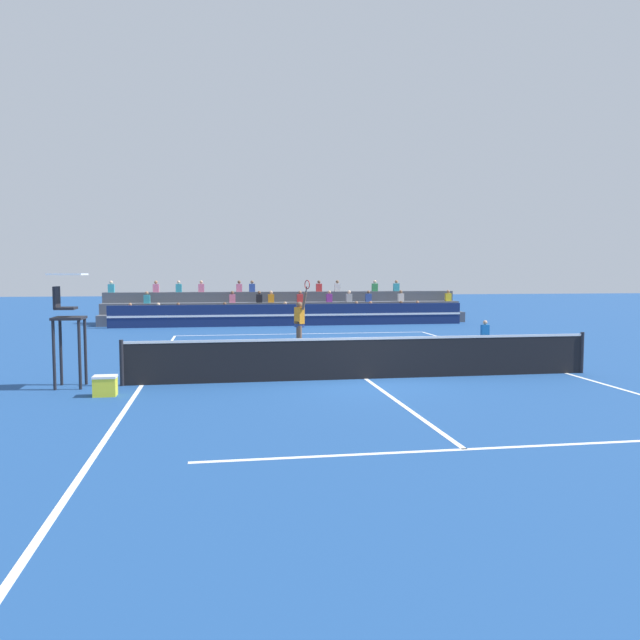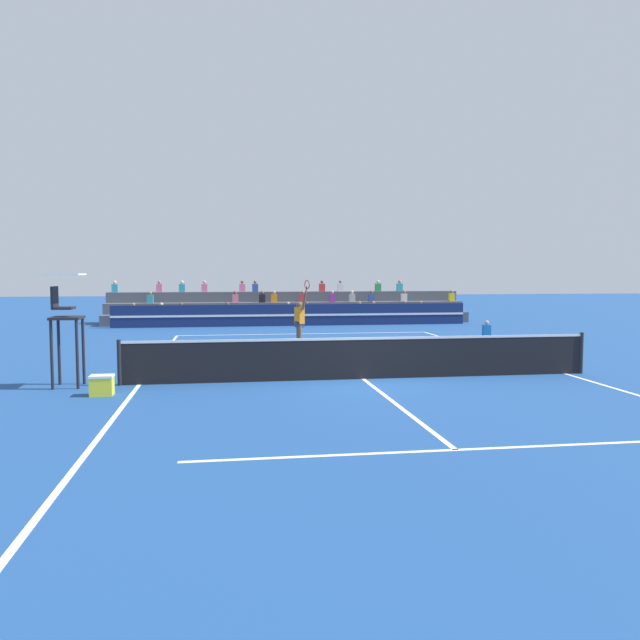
# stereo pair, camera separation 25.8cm
# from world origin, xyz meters

# --- Properties ---
(ground_plane) EXTENTS (120.00, 120.00, 0.00)m
(ground_plane) POSITION_xyz_m (0.00, 0.00, 0.00)
(ground_plane) COLOR navy
(court_lines) EXTENTS (11.10, 23.90, 0.01)m
(court_lines) POSITION_xyz_m (0.00, 0.00, 0.00)
(court_lines) COLOR white
(court_lines) RESTS_ON ground
(tennis_net) EXTENTS (12.00, 0.10, 1.10)m
(tennis_net) POSITION_xyz_m (0.00, 0.00, 0.54)
(tennis_net) COLOR black
(tennis_net) RESTS_ON ground
(sponsor_banner_wall) EXTENTS (18.00, 0.26, 1.10)m
(sponsor_banner_wall) POSITION_xyz_m (0.00, 16.23, 0.55)
(sponsor_banner_wall) COLOR navy
(sponsor_banner_wall) RESTS_ON ground
(bleacher_stand) EXTENTS (19.38, 2.85, 2.28)m
(bleacher_stand) POSITION_xyz_m (-0.00, 18.76, 0.65)
(bleacher_stand) COLOR #4C515B
(bleacher_stand) RESTS_ON ground
(umpire_chair) EXTENTS (0.76, 0.84, 2.67)m
(umpire_chair) POSITION_xyz_m (-7.15, -0.00, 1.72)
(umpire_chair) COLOR black
(umpire_chair) RESTS_ON ground
(ball_kid_courtside) EXTENTS (0.30, 0.36, 0.84)m
(ball_kid_courtside) POSITION_xyz_m (6.59, 7.58, 0.33)
(ball_kid_courtside) COLOR black
(ball_kid_courtside) RESTS_ON ground
(tennis_player) EXTENTS (0.47, 0.89, 2.49)m
(tennis_player) POSITION_xyz_m (-0.95, 5.67, 0.99)
(tennis_player) COLOR brown
(tennis_player) RESTS_ON ground
(tennis_ball) EXTENTS (0.07, 0.07, 0.07)m
(tennis_ball) POSITION_xyz_m (-2.25, 5.54, 0.03)
(tennis_ball) COLOR #C6DB33
(tennis_ball) RESTS_ON ground
(equipment_cooler) EXTENTS (0.50, 0.38, 0.45)m
(equipment_cooler) POSITION_xyz_m (-6.13, -1.22, 0.23)
(equipment_cooler) COLOR yellow
(equipment_cooler) RESTS_ON ground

